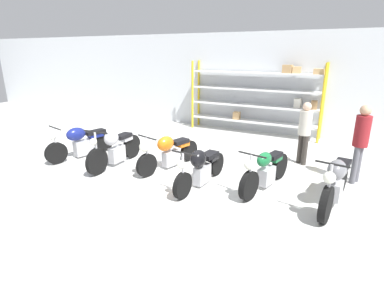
{
  "coord_description": "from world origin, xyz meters",
  "views": [
    {
      "loc": [
        3.28,
        -5.96,
        2.91
      ],
      "look_at": [
        0.0,
        0.4,
        0.7
      ],
      "focal_mm": 28.0,
      "sensor_mm": 36.0,
      "label": 1
    }
  ],
  "objects_px": {
    "motorcycle_grey": "(336,182)",
    "motorcycle_silver": "(115,148)",
    "motorcycle_blue": "(81,142)",
    "motorcycle_black": "(201,167)",
    "motorcycle_orange": "(168,151)",
    "person_browsing": "(361,138)",
    "shelving_rack": "(258,96)",
    "person_near_rack": "(305,128)",
    "motorcycle_green": "(266,170)"
  },
  "relations": [
    {
      "from": "motorcycle_green",
      "to": "motorcycle_black",
      "type": "bearing_deg",
      "value": -55.5
    },
    {
      "from": "person_browsing",
      "to": "shelving_rack",
      "type": "bearing_deg",
      "value": -21.27
    },
    {
      "from": "motorcycle_blue",
      "to": "person_near_rack",
      "type": "xyz_separation_m",
      "value": [
        5.71,
        2.32,
        0.54
      ]
    },
    {
      "from": "motorcycle_grey",
      "to": "shelving_rack",
      "type": "bearing_deg",
      "value": -140.23
    },
    {
      "from": "shelving_rack",
      "to": "motorcycle_orange",
      "type": "distance_m",
      "value": 4.7
    },
    {
      "from": "motorcycle_blue",
      "to": "person_browsing",
      "type": "xyz_separation_m",
      "value": [
        6.98,
        1.61,
        0.63
      ]
    },
    {
      "from": "motorcycle_grey",
      "to": "person_near_rack",
      "type": "xyz_separation_m",
      "value": [
        -0.9,
        2.15,
        0.47
      ]
    },
    {
      "from": "motorcycle_blue",
      "to": "person_browsing",
      "type": "relative_size",
      "value": 1.12
    },
    {
      "from": "shelving_rack",
      "to": "motorcycle_grey",
      "type": "height_order",
      "value": "shelving_rack"
    },
    {
      "from": "motorcycle_blue",
      "to": "motorcycle_black",
      "type": "xyz_separation_m",
      "value": [
        3.89,
        -0.19,
        -0.01
      ]
    },
    {
      "from": "shelving_rack",
      "to": "person_browsing",
      "type": "relative_size",
      "value": 2.62
    },
    {
      "from": "motorcycle_orange",
      "to": "motorcycle_grey",
      "type": "bearing_deg",
      "value": 101.82
    },
    {
      "from": "motorcycle_orange",
      "to": "person_browsing",
      "type": "xyz_separation_m",
      "value": [
        4.29,
        1.24,
        0.61
      ]
    },
    {
      "from": "motorcycle_blue",
      "to": "person_browsing",
      "type": "bearing_deg",
      "value": 117.32
    },
    {
      "from": "motorcycle_silver",
      "to": "motorcycle_grey",
      "type": "distance_m",
      "value": 5.28
    },
    {
      "from": "motorcycle_blue",
      "to": "person_near_rack",
      "type": "distance_m",
      "value": 6.18
    },
    {
      "from": "motorcycle_black",
      "to": "person_near_rack",
      "type": "relative_size",
      "value": 1.22
    },
    {
      "from": "motorcycle_green",
      "to": "person_browsing",
      "type": "height_order",
      "value": "person_browsing"
    },
    {
      "from": "person_browsing",
      "to": "person_near_rack",
      "type": "bearing_deg",
      "value": -5.21
    },
    {
      "from": "person_browsing",
      "to": "motorcycle_blue",
      "type": "bearing_deg",
      "value": 36.85
    },
    {
      "from": "motorcycle_orange",
      "to": "motorcycle_green",
      "type": "xyz_separation_m",
      "value": [
        2.52,
        -0.03,
        -0.04
      ]
    },
    {
      "from": "person_near_rack",
      "to": "motorcycle_silver",
      "type": "bearing_deg",
      "value": -22.06
    },
    {
      "from": "motorcycle_silver",
      "to": "motorcycle_black",
      "type": "distance_m",
      "value": 2.56
    },
    {
      "from": "motorcycle_orange",
      "to": "motorcycle_green",
      "type": "distance_m",
      "value": 2.52
    },
    {
      "from": "motorcycle_blue",
      "to": "motorcycle_black",
      "type": "bearing_deg",
      "value": 101.62
    },
    {
      "from": "shelving_rack",
      "to": "motorcycle_silver",
      "type": "relative_size",
      "value": 2.3
    },
    {
      "from": "person_browsing",
      "to": "motorcycle_black",
      "type": "bearing_deg",
      "value": 54.02
    },
    {
      "from": "motorcycle_grey",
      "to": "motorcycle_silver",
      "type": "bearing_deg",
      "value": -78.9
    },
    {
      "from": "motorcycle_green",
      "to": "person_browsing",
      "type": "distance_m",
      "value": 2.28
    },
    {
      "from": "motorcycle_grey",
      "to": "person_near_rack",
      "type": "distance_m",
      "value": 2.38
    },
    {
      "from": "motorcycle_blue",
      "to": "motorcycle_orange",
      "type": "distance_m",
      "value": 2.71
    },
    {
      "from": "shelving_rack",
      "to": "motorcycle_orange",
      "type": "bearing_deg",
      "value": -103.31
    },
    {
      "from": "motorcycle_blue",
      "to": "person_near_rack",
      "type": "relative_size",
      "value": 1.21
    },
    {
      "from": "motorcycle_green",
      "to": "motorcycle_grey",
      "type": "distance_m",
      "value": 1.41
    },
    {
      "from": "motorcycle_silver",
      "to": "shelving_rack",
      "type": "bearing_deg",
      "value": 153.02
    },
    {
      "from": "person_browsing",
      "to": "motorcycle_orange",
      "type": "bearing_deg",
      "value": 39.99
    },
    {
      "from": "motorcycle_blue",
      "to": "person_near_rack",
      "type": "height_order",
      "value": "person_near_rack"
    },
    {
      "from": "motorcycle_orange",
      "to": "motorcycle_black",
      "type": "distance_m",
      "value": 1.33
    },
    {
      "from": "person_near_rack",
      "to": "motorcycle_orange",
      "type": "bearing_deg",
      "value": -17.98
    },
    {
      "from": "shelving_rack",
      "to": "motorcycle_grey",
      "type": "distance_m",
      "value": 5.56
    },
    {
      "from": "motorcycle_blue",
      "to": "person_near_rack",
      "type": "bearing_deg",
      "value": 126.44
    },
    {
      "from": "shelving_rack",
      "to": "person_browsing",
      "type": "distance_m",
      "value": 4.59
    },
    {
      "from": "shelving_rack",
      "to": "motorcycle_grey",
      "type": "relative_size",
      "value": 2.23
    },
    {
      "from": "motorcycle_blue",
      "to": "motorcycle_black",
      "type": "distance_m",
      "value": 3.9
    },
    {
      "from": "motorcycle_blue",
      "to": "motorcycle_green",
      "type": "height_order",
      "value": "motorcycle_blue"
    },
    {
      "from": "motorcycle_black",
      "to": "person_browsing",
      "type": "xyz_separation_m",
      "value": [
        3.09,
        1.79,
        0.63
      ]
    },
    {
      "from": "motorcycle_green",
      "to": "person_near_rack",
      "type": "bearing_deg",
      "value": 178.84
    },
    {
      "from": "motorcycle_grey",
      "to": "person_browsing",
      "type": "distance_m",
      "value": 1.6
    },
    {
      "from": "motorcycle_silver",
      "to": "person_near_rack",
      "type": "height_order",
      "value": "person_near_rack"
    },
    {
      "from": "shelving_rack",
      "to": "person_browsing",
      "type": "height_order",
      "value": "shelving_rack"
    }
  ]
}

